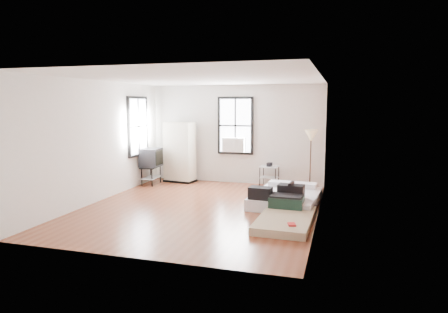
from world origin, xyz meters
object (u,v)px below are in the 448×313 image
(side_table, at_px, (269,170))
(mattress_bare, at_px, (286,215))
(mattress_main, at_px, (286,197))
(floor_lamp, at_px, (311,139))
(wardrobe, at_px, (180,152))
(tv_stand, at_px, (151,159))

(side_table, bearing_deg, mattress_bare, -74.32)
(mattress_main, distance_m, floor_lamp, 2.17)
(mattress_bare, relative_size, floor_lamp, 1.19)
(mattress_bare, bearing_deg, floor_lamp, 87.87)
(wardrobe, bearing_deg, floor_lamp, 7.28)
(tv_stand, bearing_deg, floor_lamp, 4.40)
(tv_stand, bearing_deg, side_table, 8.45)
(mattress_main, distance_m, side_table, 2.01)
(floor_lamp, bearing_deg, side_table, 175.44)
(side_table, relative_size, floor_lamp, 0.42)
(mattress_main, xyz_separation_m, floor_lamp, (0.40, 1.78, 1.19))
(floor_lamp, xyz_separation_m, tv_stand, (-4.36, -0.58, -0.62))
(mattress_main, distance_m, mattress_bare, 1.34)
(mattress_main, relative_size, floor_lamp, 1.26)
(mattress_bare, xyz_separation_m, floor_lamp, (0.21, 3.10, 1.23))
(mattress_main, bearing_deg, tv_stand, 167.52)
(mattress_bare, xyz_separation_m, tv_stand, (-4.15, 2.52, 0.61))
(mattress_bare, height_order, wardrobe, wardrobe)
(mattress_main, bearing_deg, mattress_bare, -77.57)
(wardrobe, distance_m, tv_stand, 0.88)
(mattress_main, relative_size, tv_stand, 1.95)
(side_table, relative_size, tv_stand, 0.65)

